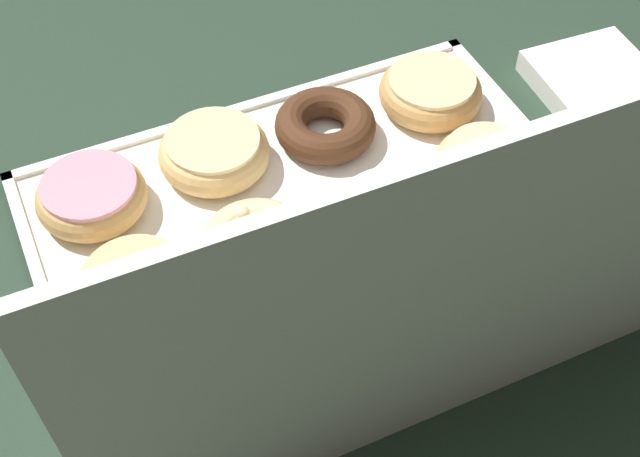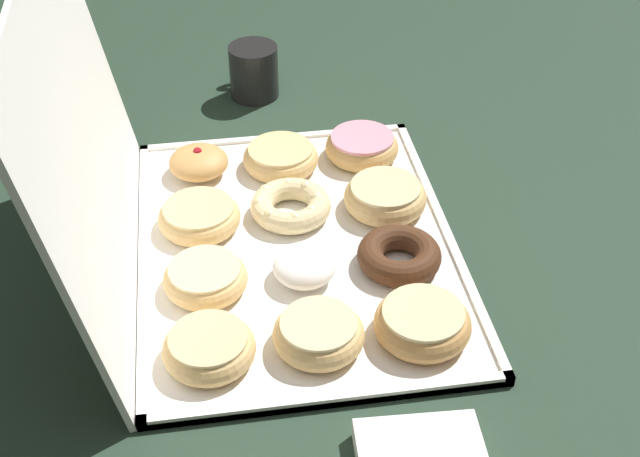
{
  "view_description": "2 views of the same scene",
  "coord_description": "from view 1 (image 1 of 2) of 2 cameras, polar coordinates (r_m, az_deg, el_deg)",
  "views": [
    {
      "loc": [
        0.24,
        0.53,
        0.7
      ],
      "look_at": [
        0.01,
        0.03,
        0.05
      ],
      "focal_mm": 50.09,
      "sensor_mm": 36.0,
      "label": 1
    },
    {
      "loc": [
        -0.9,
        0.11,
        0.76
      ],
      "look_at": [
        -0.03,
        -0.03,
        0.06
      ],
      "focal_mm": 48.31,
      "sensor_mm": 36.0,
      "label": 2
    }
  ],
  "objects": [
    {
      "name": "glazed_ring_donut_0",
      "position": [
        1.03,
        7.08,
        8.69
      ],
      "size": [
        0.12,
        0.12,
        0.04
      ],
      "color": "tan",
      "rests_on": "donut_box"
    },
    {
      "name": "napkin_stack",
      "position": [
        1.11,
        17.16,
        9.03
      ],
      "size": [
        0.14,
        0.14,
        0.03
      ],
      "primitive_type": "cube",
      "rotation": [
        0.0,
        0.0,
        -0.05
      ],
      "color": "white",
      "rests_on": "ground"
    },
    {
      "name": "glazed_ring_donut_8",
      "position": [
        0.89,
        15.05,
        -1.4
      ],
      "size": [
        0.11,
        0.11,
        0.04
      ],
      "color": "#E5B770",
      "rests_on": "donut_box"
    },
    {
      "name": "glazed_ring_donut_9",
      "position": [
        0.84,
        8.02,
        -4.13
      ],
      "size": [
        0.11,
        0.11,
        0.03
      ],
      "color": "#E5B770",
      "rests_on": "donut_box"
    },
    {
      "name": "glazed_ring_donut_4",
      "position": [
        0.95,
        10.67,
        3.98
      ],
      "size": [
        0.11,
        0.11,
        0.04
      ],
      "color": "#E5B770",
      "rests_on": "donut_box"
    },
    {
      "name": "box_lid_open",
      "position": [
        0.61,
        10.13,
        -5.04
      ],
      "size": [
        0.56,
        0.08,
        0.41
      ],
      "primitive_type": "cube",
      "rotation": [
        1.4,
        0.0,
        0.0
      ],
      "color": "white",
      "rests_on": "ground"
    },
    {
      "name": "powdered_filled_donut_5",
      "position": [
        0.91,
        3.96,
        1.97
      ],
      "size": [
        0.08,
        0.08,
        0.04
      ],
      "color": "white",
      "rests_on": "donut_box"
    },
    {
      "name": "pink_frosted_donut_3",
      "position": [
        0.94,
        -14.41,
        2.05
      ],
      "size": [
        0.11,
        0.11,
        0.04
      ],
      "color": "tan",
      "rests_on": "donut_box"
    },
    {
      "name": "ground_plane",
      "position": [
        0.91,
        0.14,
        -0.75
      ],
      "size": [
        3.0,
        3.0,
        0.0
      ],
      "primitive_type": "plane",
      "color": "#233828"
    },
    {
      "name": "jelly_filled_donut_11",
      "position": [
        0.78,
        -9.22,
        -10.26
      ],
      "size": [
        0.09,
        0.09,
        0.05
      ],
      "color": "tan",
      "rests_on": "donut_box"
    },
    {
      "name": "chocolate_cake_ring_donut_1",
      "position": [
        0.99,
        0.34,
        6.61
      ],
      "size": [
        0.11,
        0.11,
        0.03
      ],
      "color": "#472816",
      "rests_on": "donut_box"
    },
    {
      "name": "glazed_ring_donut_7",
      "position": [
        0.86,
        -11.71,
        -3.47
      ],
      "size": [
        0.12,
        0.12,
        0.04
      ],
      "color": "#E5B770",
      "rests_on": "donut_box"
    },
    {
      "name": "glazed_ring_donut_2",
      "position": [
        0.96,
        -6.79,
        4.9
      ],
      "size": [
        0.12,
        0.12,
        0.04
      ],
      "color": "#E5B770",
      "rests_on": "donut_box"
    },
    {
      "name": "glazed_ring_donut_10",
      "position": [
        0.8,
        -0.08,
        -7.4
      ],
      "size": [
        0.12,
        0.12,
        0.03
      ],
      "color": "#E5B770",
      "rests_on": "donut_box"
    },
    {
      "name": "donut_box",
      "position": [
        0.9,
        0.14,
        -0.53
      ],
      "size": [
        0.56,
        0.43,
        0.01
      ],
      "color": "white",
      "rests_on": "ground"
    },
    {
      "name": "cruller_donut_6",
      "position": [
        0.87,
        -3.95,
        -1.24
      ],
      "size": [
        0.12,
        0.12,
        0.03
      ],
      "color": "beige",
      "rests_on": "donut_box"
    }
  ]
}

